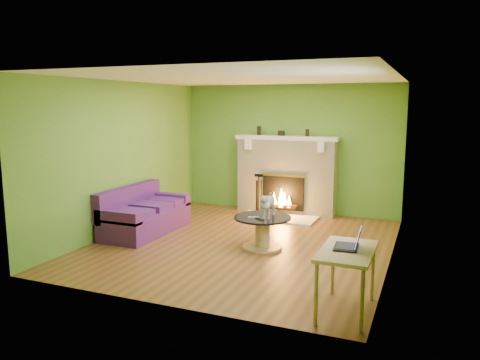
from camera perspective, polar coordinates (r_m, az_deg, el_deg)
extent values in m
plane|color=brown|center=(7.56, 0.40, -7.72)|extent=(5.00, 5.00, 0.00)
plane|color=white|center=(7.24, 0.42, 12.36)|extent=(5.00, 5.00, 0.00)
plane|color=#51872C|center=(9.64, 6.00, 3.79)|extent=(5.00, 0.00, 5.00)
plane|color=#51872C|center=(5.08, -10.22, -1.16)|extent=(5.00, 0.00, 5.00)
plane|color=#51872C|center=(8.39, -14.00, 2.76)|extent=(0.00, 5.00, 5.00)
plane|color=#51872C|center=(6.78, 18.32, 1.09)|extent=(0.00, 5.00, 5.00)
plane|color=silver|center=(5.86, 17.69, 2.38)|extent=(0.00, 1.20, 1.20)
plane|color=white|center=(5.86, 17.61, 2.39)|extent=(0.00, 1.06, 1.06)
cube|color=beige|center=(9.54, 5.65, 0.41)|extent=(2.00, 0.35, 1.50)
cube|color=black|center=(9.41, 5.28, -1.62)|extent=(0.85, 0.03, 0.68)
cube|color=gold|center=(9.35, 5.30, 0.54)|extent=(0.91, 0.02, 0.04)
cylinder|color=black|center=(9.44, 5.20, -3.33)|extent=(0.55, 0.07, 0.07)
cube|color=silver|center=(9.42, 5.67, 5.14)|extent=(2.10, 0.28, 0.08)
cube|color=silver|center=(9.51, 0.99, 4.37)|extent=(0.12, 0.10, 0.20)
cube|color=silver|center=(9.07, 9.87, 4.00)|extent=(0.12, 0.10, 0.20)
cube|color=beige|center=(9.19, 4.62, -4.59)|extent=(1.50, 0.75, 0.03)
cube|color=silver|center=(9.42, 5.67, 5.14)|extent=(2.10, 0.28, 0.08)
cube|color=#4B1B69|center=(8.30, -11.32, -4.94)|extent=(0.79, 1.76, 0.40)
cube|color=#4B1B69|center=(8.43, -13.43, -2.42)|extent=(0.18, 1.76, 0.50)
cube|color=#4B1B69|center=(7.62, -14.67, -4.39)|extent=(0.79, 0.18, 0.20)
cube|color=#4B1B69|center=(8.89, -8.56, -2.26)|extent=(0.79, 0.18, 0.20)
cube|color=#4B1B69|center=(7.82, -13.11, -3.98)|extent=(0.63, 0.47, 0.11)
cube|color=#4B1B69|center=(8.29, -10.77, -3.15)|extent=(0.63, 0.47, 0.11)
cube|color=#4B1B69|center=(8.70, -8.99, -2.52)|extent=(0.63, 0.47, 0.11)
cylinder|color=tan|center=(7.34, 2.73, -8.14)|extent=(0.62, 0.62, 0.03)
cylinder|color=tan|center=(7.27, 2.74, -6.40)|extent=(0.22, 0.22, 0.43)
cylinder|color=black|center=(7.21, 2.76, -4.59)|extent=(0.88, 0.88, 0.03)
cube|color=tan|center=(5.10, 12.94, -8.46)|extent=(0.54, 0.94, 0.04)
cylinder|color=tan|center=(4.87, 9.25, -13.56)|extent=(0.04, 0.04, 0.66)
cylinder|color=tan|center=(4.80, 14.65, -14.10)|extent=(0.04, 0.04, 0.66)
cylinder|color=tan|center=(5.64, 11.25, -10.38)|extent=(0.04, 0.04, 0.66)
cylinder|color=tan|center=(5.58, 15.87, -10.78)|extent=(0.04, 0.04, 0.66)
cube|color=gray|center=(7.13, 1.67, -4.55)|extent=(0.17, 0.13, 0.02)
cube|color=black|center=(7.03, 2.42, -4.76)|extent=(0.16, 0.12, 0.02)
cylinder|color=black|center=(9.63, 2.33, 6.03)|extent=(0.08, 0.08, 0.18)
cylinder|color=black|center=(9.33, 8.19, 5.72)|extent=(0.07, 0.07, 0.14)
cube|color=black|center=(9.48, 5.05, 5.71)|extent=(0.12, 0.08, 0.10)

